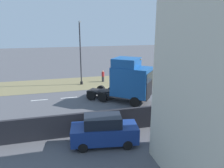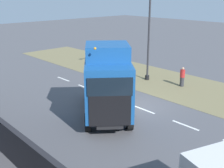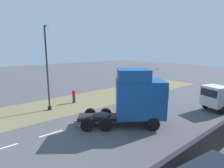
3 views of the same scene
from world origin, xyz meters
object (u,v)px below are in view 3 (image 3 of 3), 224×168
(lamp_post, at_px, (48,73))
(lorry_cab, at_px, (136,97))
(pedestrian, at_px, (74,96))
(flatbed_truck, at_px, (218,98))

(lamp_post, bearing_deg, lorry_cab, 25.55)
(lamp_post, bearing_deg, pedestrian, 102.69)
(pedestrian, bearing_deg, lorry_cab, 4.88)
(pedestrian, bearing_deg, lamp_post, -77.31)
(flatbed_truck, relative_size, pedestrian, 3.38)
(flatbed_truck, height_order, pedestrian, flatbed_truck)
(lamp_post, xyz_separation_m, pedestrian, (-0.72, 3.19, -3.07))
(lorry_cab, relative_size, pedestrian, 4.11)
(flatbed_truck, xyz_separation_m, pedestrian, (-11.96, -9.70, -0.56))
(lamp_post, distance_m, pedestrian, 4.48)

